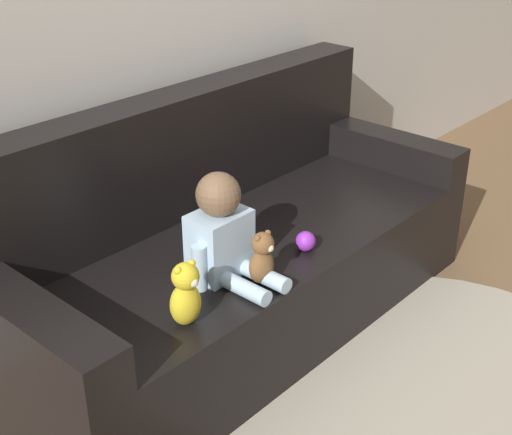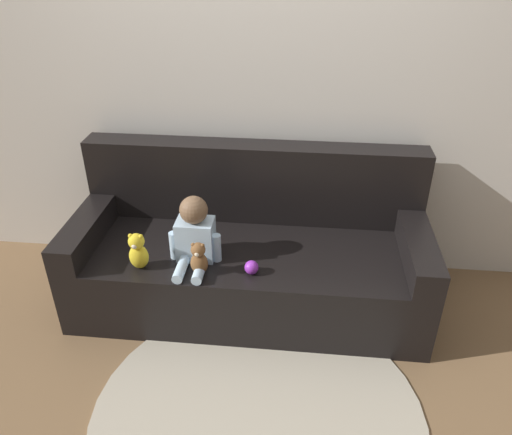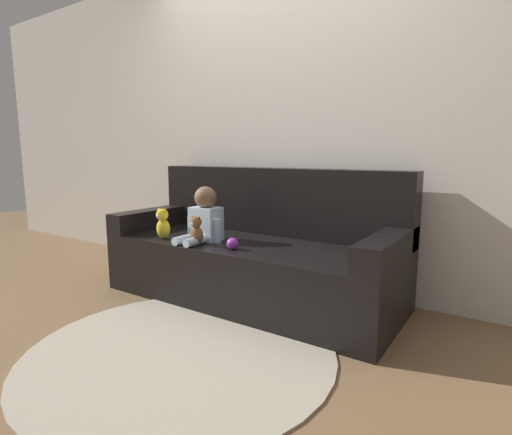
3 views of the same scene
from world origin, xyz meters
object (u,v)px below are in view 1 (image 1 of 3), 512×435
(couch, at_px, (232,251))
(toy_ball, at_px, (306,241))
(plush_toy_side, at_px, (186,294))
(teddy_bear_brown, at_px, (262,258))
(person_baby, at_px, (223,234))

(couch, xyz_separation_m, toy_ball, (0.05, -0.33, 0.15))
(couch, distance_m, plush_toy_side, 0.69)
(couch, height_order, teddy_bear_brown, couch)
(teddy_bear_brown, distance_m, toy_ball, 0.28)
(person_baby, relative_size, teddy_bear_brown, 1.94)
(person_baby, height_order, plush_toy_side, person_baby)
(couch, xyz_separation_m, plush_toy_side, (-0.56, -0.35, 0.22))
(teddy_bear_brown, relative_size, plush_toy_side, 0.89)
(person_baby, xyz_separation_m, plush_toy_side, (-0.29, -0.12, -0.05))
(couch, xyz_separation_m, teddy_bear_brown, (-0.23, -0.36, 0.20))
(teddy_bear_brown, xyz_separation_m, plush_toy_side, (-0.33, 0.02, 0.01))
(person_baby, relative_size, plush_toy_side, 1.74)
(couch, distance_m, person_baby, 0.45)
(couch, height_order, plush_toy_side, couch)
(teddy_bear_brown, bearing_deg, couch, 58.01)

